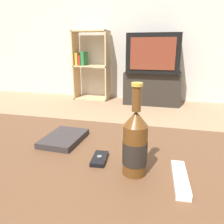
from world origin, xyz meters
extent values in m
cube|color=beige|center=(0.00, 3.02, 1.30)|extent=(8.00, 0.05, 2.60)
cube|color=brown|center=(0.00, 0.00, 0.46)|extent=(1.35, 0.77, 0.04)
cylinder|color=#492F1E|center=(-0.62, 0.33, 0.22)|extent=(0.07, 0.07, 0.44)
cube|color=#28231E|center=(0.09, 2.74, 0.24)|extent=(0.83, 0.43, 0.48)
cube|color=black|center=(0.09, 2.74, 0.76)|extent=(0.74, 0.54, 0.55)
cube|color=maroon|center=(0.09, 2.46, 0.76)|extent=(0.61, 0.01, 0.43)
cube|color=tan|center=(-1.18, 2.81, 0.55)|extent=(0.02, 0.30, 1.10)
cube|color=tan|center=(-0.64, 2.81, 0.55)|extent=(0.02, 0.30, 1.10)
cube|color=tan|center=(-0.91, 2.81, 0.01)|extent=(0.57, 0.30, 0.02)
cube|color=tan|center=(-0.91, 2.81, 0.55)|extent=(0.57, 0.30, 0.02)
cube|color=tan|center=(-0.91, 2.81, 1.09)|extent=(0.57, 0.30, 0.02)
cube|color=#B7932D|center=(-1.14, 2.81, 0.66)|extent=(0.05, 0.21, 0.20)
cube|color=maroon|center=(-1.09, 2.81, 0.64)|extent=(0.04, 0.21, 0.16)
cube|color=#236B38|center=(-1.03, 2.81, 0.67)|extent=(0.05, 0.21, 0.22)
cylinder|color=#563314|center=(0.22, -0.05, 0.56)|extent=(0.07, 0.07, 0.16)
cylinder|color=black|center=(0.22, -0.05, 0.55)|extent=(0.08, 0.08, 0.07)
cone|color=#563314|center=(0.22, -0.05, 0.66)|extent=(0.07, 0.07, 0.04)
cylinder|color=#563314|center=(0.22, -0.05, 0.72)|extent=(0.03, 0.03, 0.07)
cylinder|color=#B79333|center=(0.22, -0.05, 0.76)|extent=(0.03, 0.03, 0.01)
cube|color=black|center=(0.09, 0.00, 0.49)|extent=(0.06, 0.10, 0.01)
cylinder|color=slate|center=(0.09, 0.00, 0.49)|extent=(0.02, 0.02, 0.00)
cube|color=white|center=(0.36, -0.06, 0.49)|extent=(0.05, 0.18, 0.02)
cube|color=#2D2828|center=(-0.10, 0.12, 0.49)|extent=(0.15, 0.21, 0.02)
camera|label=1|loc=(0.30, -0.64, 0.86)|focal=35.00mm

